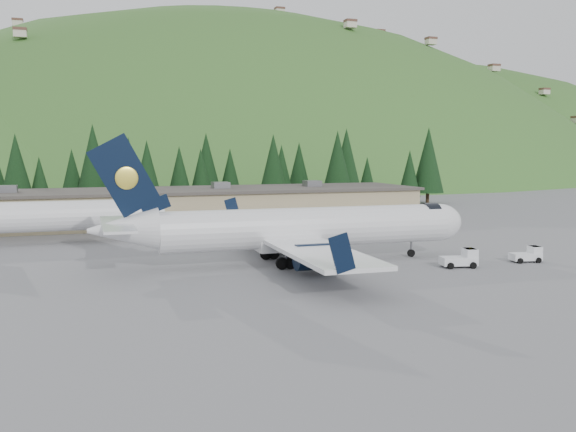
{
  "coord_description": "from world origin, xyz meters",
  "views": [
    {
      "loc": [
        -21.8,
        -58.02,
        10.99
      ],
      "look_at": [
        0.0,
        6.0,
        4.0
      ],
      "focal_mm": 40.0,
      "sensor_mm": 36.0,
      "label": 1
    }
  ],
  "objects_px": {
    "second_airliner": "(43,216)",
    "baggage_tug_a": "(462,259)",
    "ramp_worker": "(469,257)",
    "baggage_tug_b": "(528,255)",
    "airliner": "(297,229)",
    "terminal_building": "(188,206)"
  },
  "relations": [
    {
      "from": "second_airliner",
      "to": "baggage_tug_a",
      "type": "distance_m",
      "value": 47.67
    },
    {
      "from": "second_airliner",
      "to": "ramp_worker",
      "type": "relative_size",
      "value": 15.51
    },
    {
      "from": "baggage_tug_b",
      "to": "ramp_worker",
      "type": "height_order",
      "value": "ramp_worker"
    },
    {
      "from": "second_airliner",
      "to": "baggage_tug_b",
      "type": "height_order",
      "value": "second_airliner"
    },
    {
      "from": "baggage_tug_a",
      "to": "ramp_worker",
      "type": "height_order",
      "value": "ramp_worker"
    },
    {
      "from": "airliner",
      "to": "baggage_tug_a",
      "type": "bearing_deg",
      "value": -25.38
    },
    {
      "from": "airliner",
      "to": "baggage_tug_a",
      "type": "xyz_separation_m",
      "value": [
        13.94,
        -7.0,
        -2.54
      ]
    },
    {
      "from": "terminal_building",
      "to": "ramp_worker",
      "type": "height_order",
      "value": "terminal_building"
    },
    {
      "from": "airliner",
      "to": "baggage_tug_a",
      "type": "distance_m",
      "value": 15.81
    },
    {
      "from": "airliner",
      "to": "ramp_worker",
      "type": "bearing_deg",
      "value": -23.11
    },
    {
      "from": "baggage_tug_b",
      "to": "terminal_building",
      "type": "xyz_separation_m",
      "value": [
        -25.7,
        44.64,
        1.93
      ]
    },
    {
      "from": "second_airliner",
      "to": "ramp_worker",
      "type": "height_order",
      "value": "second_airliner"
    },
    {
      "from": "second_airliner",
      "to": "baggage_tug_a",
      "type": "bearing_deg",
      "value": -37.49
    },
    {
      "from": "baggage_tug_a",
      "to": "ramp_worker",
      "type": "xyz_separation_m",
      "value": [
        1.0,
        0.22,
        0.1
      ]
    },
    {
      "from": "baggage_tug_b",
      "to": "ramp_worker",
      "type": "relative_size",
      "value": 1.75
    },
    {
      "from": "baggage_tug_b",
      "to": "ramp_worker",
      "type": "xyz_separation_m",
      "value": [
        -6.84,
        -0.11,
        0.19
      ]
    },
    {
      "from": "terminal_building",
      "to": "ramp_worker",
      "type": "relative_size",
      "value": 40.06
    },
    {
      "from": "airliner",
      "to": "baggage_tug_a",
      "type": "height_order",
      "value": "airliner"
    },
    {
      "from": "baggage_tug_a",
      "to": "terminal_building",
      "type": "bearing_deg",
      "value": 123.07
    },
    {
      "from": "airliner",
      "to": "ramp_worker",
      "type": "height_order",
      "value": "airliner"
    },
    {
      "from": "airliner",
      "to": "terminal_building",
      "type": "height_order",
      "value": "airliner"
    },
    {
      "from": "terminal_building",
      "to": "baggage_tug_a",
      "type": "bearing_deg",
      "value": -68.35
    }
  ]
}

